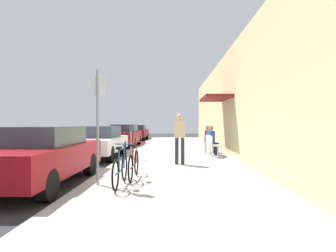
{
  "coord_description": "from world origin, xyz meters",
  "views": [
    {
      "loc": [
        2.11,
        -8.73,
        1.53
      ],
      "look_at": [
        1.77,
        9.0,
        1.3
      ],
      "focal_mm": 30.17,
      "sensor_mm": 36.0,
      "label": 1
    }
  ],
  "objects_px": {
    "parked_car_1": "(99,141)",
    "cafe_chair_0": "(213,145)",
    "parked_car_3": "(136,132)",
    "bicycle_0": "(120,169)",
    "street_sign": "(98,118)",
    "cafe_chair_2": "(208,142)",
    "parking_meter": "(131,139)",
    "bicycle_1": "(134,164)",
    "seated_patron_2": "(209,138)",
    "seated_patron_1": "(212,139)",
    "cafe_chair_1": "(211,143)",
    "pedestrian_standing": "(180,135)",
    "parked_car_0": "(41,155)",
    "parked_car_2": "(124,135)"
  },
  "relations": [
    {
      "from": "street_sign",
      "to": "parked_car_1",
      "type": "bearing_deg",
      "value": 104.6
    },
    {
      "from": "parked_car_1",
      "to": "seated_patron_2",
      "type": "distance_m",
      "value": 5.04
    },
    {
      "from": "cafe_chair_0",
      "to": "street_sign",
      "type": "bearing_deg",
      "value": -122.96
    },
    {
      "from": "cafe_chair_0",
      "to": "parked_car_0",
      "type": "bearing_deg",
      "value": -135.66
    },
    {
      "from": "parking_meter",
      "to": "cafe_chair_2",
      "type": "distance_m",
      "value": 4.04
    },
    {
      "from": "cafe_chair_1",
      "to": "seated_patron_1",
      "type": "distance_m",
      "value": 0.2
    },
    {
      "from": "parked_car_3",
      "to": "bicycle_1",
      "type": "height_order",
      "value": "parked_car_3"
    },
    {
      "from": "cafe_chair_0",
      "to": "seated_patron_1",
      "type": "bearing_deg",
      "value": 85.59
    },
    {
      "from": "seated_patron_1",
      "to": "pedestrian_standing",
      "type": "xyz_separation_m",
      "value": [
        -1.46,
        -2.77,
        0.3
      ]
    },
    {
      "from": "parking_meter",
      "to": "street_sign",
      "type": "relative_size",
      "value": 0.51
    },
    {
      "from": "parking_meter",
      "to": "parked_car_2",
      "type": "bearing_deg",
      "value": 101.86
    },
    {
      "from": "parking_meter",
      "to": "seated_patron_1",
      "type": "xyz_separation_m",
      "value": [
        3.34,
        1.25,
        -0.07
      ]
    },
    {
      "from": "seated_patron_1",
      "to": "parked_car_2",
      "type": "bearing_deg",
      "value": 128.56
    },
    {
      "from": "parked_car_3",
      "to": "bicycle_0",
      "type": "bearing_deg",
      "value": -83.6
    },
    {
      "from": "parked_car_1",
      "to": "parked_car_3",
      "type": "relative_size",
      "value": 1.0
    },
    {
      "from": "bicycle_0",
      "to": "bicycle_1",
      "type": "bearing_deg",
      "value": 77.17
    },
    {
      "from": "bicycle_0",
      "to": "seated_patron_2",
      "type": "bearing_deg",
      "value": 67.87
    },
    {
      "from": "parked_car_1",
      "to": "cafe_chair_1",
      "type": "height_order",
      "value": "parked_car_1"
    },
    {
      "from": "street_sign",
      "to": "cafe_chair_2",
      "type": "xyz_separation_m",
      "value": [
        3.33,
        7.0,
        -1.02
      ]
    },
    {
      "from": "cafe_chair_1",
      "to": "parked_car_3",
      "type": "bearing_deg",
      "value": 111.75
    },
    {
      "from": "bicycle_0",
      "to": "cafe_chair_0",
      "type": "height_order",
      "value": "bicycle_0"
    },
    {
      "from": "parked_car_3",
      "to": "bicycle_1",
      "type": "distance_m",
      "value": 17.36
    },
    {
      "from": "street_sign",
      "to": "parked_car_2",
      "type": "bearing_deg",
      "value": 97.11
    },
    {
      "from": "parked_car_1",
      "to": "parking_meter",
      "type": "relative_size",
      "value": 3.33
    },
    {
      "from": "parked_car_2",
      "to": "cafe_chair_1",
      "type": "xyz_separation_m",
      "value": [
        4.83,
        -6.15,
        -0.1
      ]
    },
    {
      "from": "bicycle_1",
      "to": "cafe_chair_1",
      "type": "distance_m",
      "value": 5.75
    },
    {
      "from": "street_sign",
      "to": "parking_meter",
      "type": "bearing_deg",
      "value": 89.38
    },
    {
      "from": "parked_car_2",
      "to": "seated_patron_2",
      "type": "distance_m",
      "value": 7.02
    },
    {
      "from": "bicycle_1",
      "to": "parked_car_1",
      "type": "bearing_deg",
      "value": 113.85
    },
    {
      "from": "street_sign",
      "to": "seated_patron_2",
      "type": "relative_size",
      "value": 2.02
    },
    {
      "from": "parking_meter",
      "to": "seated_patron_2",
      "type": "bearing_deg",
      "value": 35.12
    },
    {
      "from": "parked_car_1",
      "to": "pedestrian_standing",
      "type": "height_order",
      "value": "pedestrian_standing"
    },
    {
      "from": "street_sign",
      "to": "cafe_chair_1",
      "type": "relative_size",
      "value": 2.99
    },
    {
      "from": "cafe_chair_2",
      "to": "seated_patron_2",
      "type": "xyz_separation_m",
      "value": [
        0.06,
        -0.01,
        0.19
      ]
    },
    {
      "from": "street_sign",
      "to": "seated_patron_1",
      "type": "height_order",
      "value": "street_sign"
    },
    {
      "from": "parked_car_3",
      "to": "bicycle_0",
      "type": "relative_size",
      "value": 2.57
    },
    {
      "from": "parking_meter",
      "to": "cafe_chair_1",
      "type": "relative_size",
      "value": 1.52
    },
    {
      "from": "parked_car_0",
      "to": "seated_patron_2",
      "type": "relative_size",
      "value": 3.41
    },
    {
      "from": "cafe_chair_1",
      "to": "pedestrian_standing",
      "type": "height_order",
      "value": "pedestrian_standing"
    },
    {
      "from": "parked_car_2",
      "to": "parked_car_3",
      "type": "xyz_separation_m",
      "value": [
        -0.0,
        5.95,
        -0.03
      ]
    },
    {
      "from": "parked_car_0",
      "to": "parked_car_3",
      "type": "height_order",
      "value": "parked_car_0"
    },
    {
      "from": "cafe_chair_0",
      "to": "pedestrian_standing",
      "type": "relative_size",
      "value": 0.51
    },
    {
      "from": "parked_car_0",
      "to": "street_sign",
      "type": "bearing_deg",
      "value": -15.4
    },
    {
      "from": "parked_car_3",
      "to": "parked_car_1",
      "type": "bearing_deg",
      "value": -90.0
    },
    {
      "from": "parked_car_1",
      "to": "cafe_chair_0",
      "type": "distance_m",
      "value": 4.87
    },
    {
      "from": "parked_car_1",
      "to": "cafe_chair_0",
      "type": "xyz_separation_m",
      "value": [
        4.83,
        -0.63,
        -0.09
      ]
    },
    {
      "from": "bicycle_1",
      "to": "cafe_chair_1",
      "type": "xyz_separation_m",
      "value": [
        2.62,
        5.11,
        0.14
      ]
    },
    {
      "from": "parking_meter",
      "to": "parked_car_1",
      "type": "bearing_deg",
      "value": 144.35
    },
    {
      "from": "parked_car_0",
      "to": "seated_patron_1",
      "type": "relative_size",
      "value": 3.41
    },
    {
      "from": "parking_meter",
      "to": "parked_car_0",
      "type": "bearing_deg",
      "value": -110.1
    }
  ]
}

